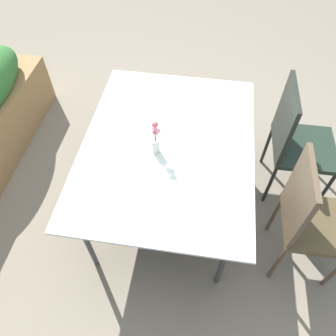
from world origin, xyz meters
name	(u,v)px	position (x,y,z in m)	size (l,w,h in m)	color
ground_plane	(160,206)	(0.00, 0.00, 0.00)	(12.00, 12.00, 0.00)	#756B5B
dining_table	(168,148)	(0.06, -0.05, 0.67)	(1.50, 1.15, 0.71)	silver
chair_near_right	(296,139)	(0.40, -0.97, 0.56)	(0.47, 0.47, 0.99)	#1D2B21
chair_near_left	(308,216)	(-0.27, -0.98, 0.58)	(0.42, 0.42, 1.02)	#483B25
flower_vase	(156,139)	(-0.01, 0.01, 0.83)	(0.06, 0.06, 0.26)	silver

